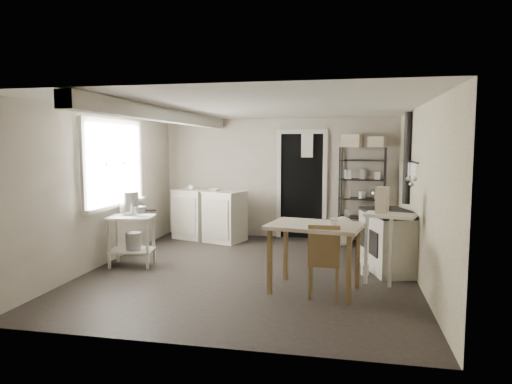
% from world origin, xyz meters
% --- Properties ---
extents(floor, '(5.00, 5.00, 0.00)m').
position_xyz_m(floor, '(0.00, 0.00, 0.00)').
color(floor, black).
rests_on(floor, ground).
extents(ceiling, '(5.00, 5.00, 0.00)m').
position_xyz_m(ceiling, '(0.00, 0.00, 2.30)').
color(ceiling, silver).
rests_on(ceiling, wall_back).
extents(wall_back, '(4.50, 0.02, 2.30)m').
position_xyz_m(wall_back, '(0.00, 2.50, 1.15)').
color(wall_back, '#B2A898').
rests_on(wall_back, ground).
extents(wall_front, '(4.50, 0.02, 2.30)m').
position_xyz_m(wall_front, '(0.00, -2.50, 1.15)').
color(wall_front, '#B2A898').
rests_on(wall_front, ground).
extents(wall_left, '(0.02, 5.00, 2.30)m').
position_xyz_m(wall_left, '(-2.25, 0.00, 1.15)').
color(wall_left, '#B2A898').
rests_on(wall_left, ground).
extents(wall_right, '(0.02, 5.00, 2.30)m').
position_xyz_m(wall_right, '(2.25, 0.00, 1.15)').
color(wall_right, '#B2A898').
rests_on(wall_right, ground).
extents(window, '(0.12, 1.76, 1.28)m').
position_xyz_m(window, '(-2.22, 0.20, 1.50)').
color(window, silver).
rests_on(window, wall_left).
extents(doorway, '(0.96, 0.10, 2.08)m').
position_xyz_m(doorway, '(0.45, 2.47, 1.00)').
color(doorway, silver).
rests_on(doorway, ground).
extents(ceiling_beam, '(0.18, 5.00, 0.18)m').
position_xyz_m(ceiling_beam, '(-1.20, 0.00, 2.20)').
color(ceiling_beam, silver).
rests_on(ceiling_beam, ceiling).
extents(wallpaper_panel, '(0.01, 5.00, 2.30)m').
position_xyz_m(wallpaper_panel, '(2.24, 0.00, 1.15)').
color(wallpaper_panel, beige).
rests_on(wallpaper_panel, wall_right).
extents(utensil_rail, '(0.06, 1.20, 0.44)m').
position_xyz_m(utensil_rail, '(2.19, 0.60, 1.55)').
color(utensil_rail, '#BBBBBD').
rests_on(utensil_rail, wall_right).
extents(prep_table, '(0.72, 0.57, 0.74)m').
position_xyz_m(prep_table, '(-1.81, -0.07, 0.40)').
color(prep_table, silver).
rests_on(prep_table, ground).
extents(stockpot, '(0.28, 0.28, 0.30)m').
position_xyz_m(stockpot, '(-1.89, 0.04, 0.94)').
color(stockpot, '#BBBBBD').
rests_on(stockpot, prep_table).
extents(saucepan, '(0.21, 0.21, 0.10)m').
position_xyz_m(saucepan, '(-1.63, -0.12, 0.85)').
color(saucepan, '#BBBBBD').
rests_on(saucepan, prep_table).
extents(bucket, '(0.27, 0.27, 0.25)m').
position_xyz_m(bucket, '(-1.75, -0.12, 0.39)').
color(bucket, '#BBBBBD').
rests_on(bucket, prep_table).
extents(base_cabinets, '(1.55, 1.02, 0.94)m').
position_xyz_m(base_cabinets, '(-1.24, 1.97, 0.46)').
color(base_cabinets, beige).
rests_on(base_cabinets, ground).
extents(mixing_bowl, '(0.33, 0.33, 0.07)m').
position_xyz_m(mixing_bowl, '(-1.11, 1.88, 0.95)').
color(mixing_bowl, silver).
rests_on(mixing_bowl, base_cabinets).
extents(counter_cup, '(0.15, 0.15, 0.10)m').
position_xyz_m(counter_cup, '(-1.58, 1.93, 0.97)').
color(counter_cup, silver).
rests_on(counter_cup, base_cabinets).
extents(shelf_rack, '(0.86, 0.42, 1.75)m').
position_xyz_m(shelf_rack, '(1.58, 2.27, 0.95)').
color(shelf_rack, black).
rests_on(shelf_rack, ground).
extents(shelf_jar, '(0.09, 0.09, 0.19)m').
position_xyz_m(shelf_jar, '(1.33, 2.26, 1.37)').
color(shelf_jar, silver).
rests_on(shelf_jar, shelf_rack).
extents(storage_box_a, '(0.40, 0.37, 0.23)m').
position_xyz_m(storage_box_a, '(1.39, 2.24, 2.01)').
color(storage_box_a, beige).
rests_on(storage_box_a, shelf_rack).
extents(storage_box_b, '(0.35, 0.33, 0.19)m').
position_xyz_m(storage_box_b, '(1.81, 2.22, 1.99)').
color(storage_box_b, beige).
rests_on(storage_box_b, shelf_rack).
extents(stove, '(0.87, 1.20, 0.85)m').
position_xyz_m(stove, '(1.92, 0.42, 0.44)').
color(stove, beige).
rests_on(stove, ground).
extents(stovepipe, '(0.11, 0.11, 1.34)m').
position_xyz_m(stovepipe, '(2.18, 0.92, 1.59)').
color(stovepipe, black).
rests_on(stovepipe, stove).
extents(side_ledge, '(0.68, 0.48, 0.94)m').
position_xyz_m(side_ledge, '(1.84, -0.39, 0.43)').
color(side_ledge, silver).
rests_on(side_ledge, ground).
extents(oats_box, '(0.18, 0.24, 0.33)m').
position_xyz_m(oats_box, '(1.75, -0.36, 1.01)').
color(oats_box, beige).
rests_on(oats_box, side_ledge).
extents(work_table, '(1.22, 0.95, 0.83)m').
position_xyz_m(work_table, '(0.94, -0.74, 0.38)').
color(work_table, beige).
rests_on(work_table, ground).
extents(table_cup, '(0.12, 0.12, 0.09)m').
position_xyz_m(table_cup, '(1.17, -0.86, 0.81)').
color(table_cup, silver).
rests_on(table_cup, work_table).
extents(chair, '(0.38, 0.39, 0.88)m').
position_xyz_m(chair, '(1.06, -0.90, 0.48)').
color(chair, brown).
rests_on(chair, ground).
extents(flour_sack, '(0.56, 0.53, 0.53)m').
position_xyz_m(flour_sack, '(1.25, 1.89, 0.24)').
color(flour_sack, silver).
rests_on(flour_sack, ground).
extents(floor_crock, '(0.15, 0.15, 0.14)m').
position_xyz_m(floor_crock, '(1.57, 0.10, 0.07)').
color(floor_crock, silver).
rests_on(floor_crock, ground).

